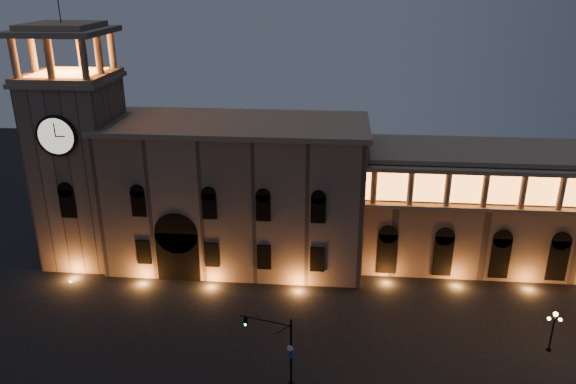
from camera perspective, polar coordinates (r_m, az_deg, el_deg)
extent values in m
plane|color=black|center=(52.96, -6.97, -17.97)|extent=(160.00, 160.00, 0.00)
cube|color=#7A6150|center=(67.77, -5.21, -0.32)|extent=(30.00, 12.00, 17.00)
cube|color=#88745E|center=(65.05, -5.46, 6.90)|extent=(30.80, 12.80, 0.60)
cube|color=black|center=(66.58, -10.98, -6.26)|extent=(5.00, 1.40, 6.00)
cylinder|color=black|center=(65.27, -11.16, -3.93)|extent=(5.00, 1.40, 5.00)
cube|color=orange|center=(66.51, -11.01, -6.50)|extent=(4.20, 0.20, 5.00)
cube|color=#7A6150|center=(71.60, -20.16, 1.75)|extent=(9.00, 9.00, 22.00)
cube|color=#88745E|center=(68.91, -21.35, 10.59)|extent=(9.80, 9.80, 0.50)
cylinder|color=black|center=(65.92, -22.46, 5.29)|extent=(4.60, 0.35, 4.60)
cylinder|color=beige|center=(65.80, -22.52, 5.25)|extent=(4.00, 0.12, 4.00)
cube|color=#88745E|center=(68.83, -21.41, 11.00)|extent=(9.40, 9.40, 0.50)
cube|color=orange|center=(68.79, -21.44, 11.24)|extent=(6.80, 6.80, 0.15)
cylinder|color=#88745E|center=(67.00, -26.07, 12.12)|extent=(0.76, 0.76, 4.20)
cylinder|color=#88745E|center=(65.15, -23.13, 12.35)|extent=(0.76, 0.76, 4.20)
cylinder|color=#88745E|center=(63.48, -20.03, 12.57)|extent=(0.76, 0.76, 4.20)
cylinder|color=#88745E|center=(73.58, -23.11, 13.21)|extent=(0.76, 0.76, 4.20)
cylinder|color=#88745E|center=(71.91, -20.35, 13.42)|extent=(0.76, 0.76, 4.20)
cylinder|color=#88745E|center=(70.40, -17.47, 13.62)|extent=(0.76, 0.76, 4.20)
cylinder|color=#88745E|center=(70.26, -24.52, 12.69)|extent=(0.76, 0.76, 4.20)
cylinder|color=#88745E|center=(66.92, -18.69, 13.12)|extent=(0.76, 0.76, 4.20)
cube|color=#88745E|center=(68.26, -21.96, 14.90)|extent=(9.80, 9.80, 0.60)
cube|color=#88745E|center=(68.21, -22.03, 15.40)|extent=(7.50, 7.50, 0.60)
cylinder|color=black|center=(68.07, -22.31, 17.31)|extent=(0.10, 0.10, 4.00)
cube|color=#765C4B|center=(72.68, 22.58, -1.70)|extent=(40.00, 10.00, 14.00)
cube|color=#88745E|center=(70.37, 23.41, 3.75)|extent=(40.60, 10.60, 0.50)
cube|color=#88745E|center=(67.03, 24.14, -1.71)|extent=(40.00, 1.20, 0.40)
cube|color=#88745E|center=(65.61, 24.70, 1.75)|extent=(40.00, 1.40, 0.50)
cube|color=orange|center=(66.76, 24.28, 0.21)|extent=(38.00, 0.15, 3.60)
cylinder|color=#88745E|center=(62.55, 8.71, 0.58)|extent=(0.70, 0.70, 4.00)
cylinder|color=#88745E|center=(62.95, 12.35, 0.46)|extent=(0.70, 0.70, 4.00)
cylinder|color=#88745E|center=(63.61, 15.92, 0.33)|extent=(0.70, 0.70, 4.00)
cylinder|color=#88745E|center=(64.50, 19.41, 0.21)|extent=(0.70, 0.70, 4.00)
cylinder|color=#88745E|center=(65.63, 22.78, 0.10)|extent=(0.70, 0.70, 4.00)
cylinder|color=#88745E|center=(66.97, 26.04, -0.01)|extent=(0.70, 0.70, 4.00)
cylinder|color=black|center=(49.56, 0.32, -16.12)|extent=(0.19, 0.19, 6.55)
cylinder|color=black|center=(51.52, 0.31, -18.89)|extent=(0.52, 0.52, 0.28)
sphere|color=black|center=(47.58, 0.32, -12.90)|extent=(0.26, 0.26, 0.26)
cylinder|color=black|center=(48.59, -2.35, -12.91)|extent=(4.56, 1.28, 0.11)
cube|color=black|center=(49.44, -4.30, -12.95)|extent=(0.34, 0.32, 0.80)
cylinder|color=#0CE53F|center=(49.47, -4.36, -13.29)|extent=(0.18, 0.11, 0.17)
cylinder|color=silver|center=(49.07, 0.21, -15.59)|extent=(0.55, 0.18, 0.56)
cylinder|color=navy|center=(49.53, 0.21, -16.28)|extent=(0.55, 0.18, 0.56)
cylinder|color=black|center=(59.60, 25.23, -12.82)|extent=(0.16, 0.16, 3.92)
cylinder|color=black|center=(60.58, 24.95, -14.26)|extent=(0.43, 0.43, 0.29)
sphere|color=#F9C463|center=(58.54, 25.55, -11.14)|extent=(0.43, 0.43, 0.43)
cylinder|color=black|center=(58.76, 25.22, -11.63)|extent=(0.98, 0.13, 0.06)
sphere|color=#F9C463|center=(58.67, 25.00, -11.59)|extent=(0.31, 0.31, 0.31)
cylinder|color=black|center=(58.91, 25.69, -11.63)|extent=(0.98, 0.13, 0.06)
sphere|color=#F9C463|center=(58.96, 25.93, -11.58)|extent=(0.31, 0.31, 0.31)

